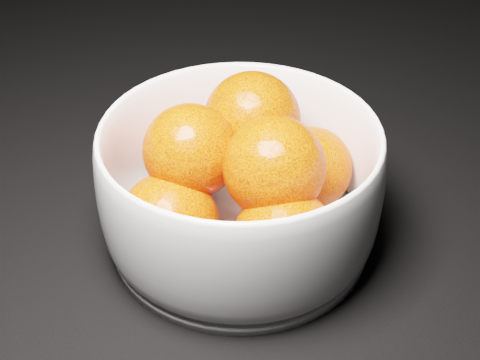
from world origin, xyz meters
The scene contains 2 objects.
bowl centered at (0.25, 0.11, 0.05)m, with size 0.22×0.22×0.11m.
orange_pile centered at (0.25, 0.10, 0.07)m, with size 0.19×0.19×0.12m.
Camera 1 is at (0.49, -0.23, 0.37)m, focal length 50.00 mm.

